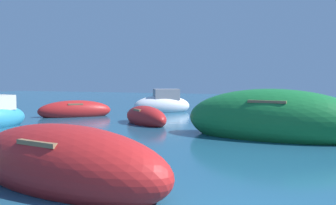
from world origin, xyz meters
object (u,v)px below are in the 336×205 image
(moored_boat_6, at_px, (65,164))
(moored_boat_9, at_px, (146,117))
(moored_boat_3, at_px, (75,111))
(moored_boat_4, at_px, (162,104))
(moored_boat_0, at_px, (272,120))

(moored_boat_6, height_order, moored_boat_9, moored_boat_6)
(moored_boat_3, xyz_separation_m, moored_boat_4, (3.23, 3.99, 0.13))
(moored_boat_0, height_order, moored_boat_6, moored_boat_0)
(moored_boat_3, height_order, moored_boat_4, moored_boat_4)
(moored_boat_4, xyz_separation_m, moored_boat_9, (1.37, -5.48, -0.15))
(moored_boat_3, bearing_deg, moored_boat_0, 121.50)
(moored_boat_3, bearing_deg, moored_boat_4, -169.09)
(moored_boat_0, relative_size, moored_boat_9, 1.97)
(moored_boat_0, xyz_separation_m, moored_boat_6, (-3.05, -7.00, -0.17))
(moored_boat_6, xyz_separation_m, moored_boat_9, (-2.34, 8.84, -0.13))
(moored_boat_3, relative_size, moored_boat_9, 1.14)
(moored_boat_9, bearing_deg, moored_boat_6, -35.27)
(moored_boat_4, xyz_separation_m, moored_boat_6, (3.71, -14.32, -0.02))
(moored_boat_6, bearing_deg, moored_boat_4, 115.24)
(moored_boat_3, bearing_deg, moored_boat_9, 122.00)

